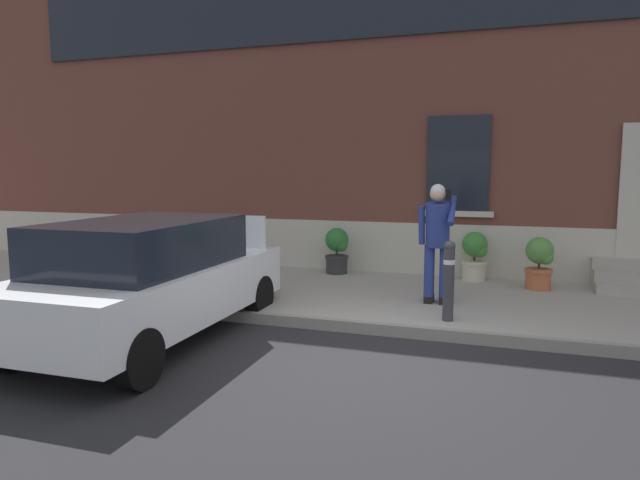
{
  "coord_description": "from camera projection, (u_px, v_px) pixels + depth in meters",
  "views": [
    {
      "loc": [
        1.52,
        -5.95,
        2.09
      ],
      "look_at": [
        -1.03,
        1.6,
        1.1
      ],
      "focal_mm": 31.8,
      "sensor_mm": 36.0,
      "label": 1
    }
  ],
  "objects": [
    {
      "name": "ground_plane",
      "position": [
        361.0,
        358.0,
        6.34
      ],
      "size": [
        80.0,
        80.0,
        0.0
      ],
      "primitive_type": "plane",
      "color": "#232326"
    },
    {
      "name": "sidewalk",
      "position": [
        406.0,
        298.0,
        8.96
      ],
      "size": [
        24.0,
        3.6,
        0.15
      ],
      "primitive_type": "cube",
      "color": "#99968E",
      "rests_on": "ground"
    },
    {
      "name": "curb_edge",
      "position": [
        380.0,
        329.0,
        7.21
      ],
      "size": [
        24.0,
        0.12,
        0.15
      ],
      "primitive_type": "cube",
      "color": "gray",
      "rests_on": "ground"
    },
    {
      "name": "building_facade",
      "position": [
        433.0,
        84.0,
        10.85
      ],
      "size": [
        24.0,
        1.52,
        7.5
      ],
      "color": "brown",
      "rests_on": "ground"
    },
    {
      "name": "hatchback_car_white",
      "position": [
        151.0,
        277.0,
        6.88
      ],
      "size": [
        1.83,
        4.09,
        1.5
      ],
      "color": "white",
      "rests_on": "ground"
    },
    {
      "name": "bollard_near_person",
      "position": [
        449.0,
        278.0,
        7.26
      ],
      "size": [
        0.15,
        0.15,
        1.04
      ],
      "color": "#333338",
      "rests_on": "sidewalk"
    },
    {
      "name": "person_on_phone",
      "position": [
        437.0,
        236.0,
        8.1
      ],
      "size": [
        0.51,
        0.5,
        1.74
      ],
      "rotation": [
        0.0,
        0.0,
        0.28
      ],
      "color": "navy",
      "rests_on": "sidewalk"
    },
    {
      "name": "planter_olive",
      "position": [
        211.0,
        246.0,
        11.12
      ],
      "size": [
        0.44,
        0.44,
        0.86
      ],
      "color": "#606B38",
      "rests_on": "sidewalk"
    },
    {
      "name": "planter_charcoal",
      "position": [
        337.0,
        249.0,
        10.63
      ],
      "size": [
        0.44,
        0.44,
        0.86
      ],
      "color": "#2D2D30",
      "rests_on": "sidewalk"
    },
    {
      "name": "planter_cream",
      "position": [
        475.0,
        255.0,
        9.95
      ],
      "size": [
        0.44,
        0.44,
        0.86
      ],
      "color": "beige",
      "rests_on": "sidewalk"
    },
    {
      "name": "planter_terracotta",
      "position": [
        540.0,
        262.0,
        9.2
      ],
      "size": [
        0.44,
        0.44,
        0.86
      ],
      "color": "#B25B38",
      "rests_on": "sidewalk"
    }
  ]
}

